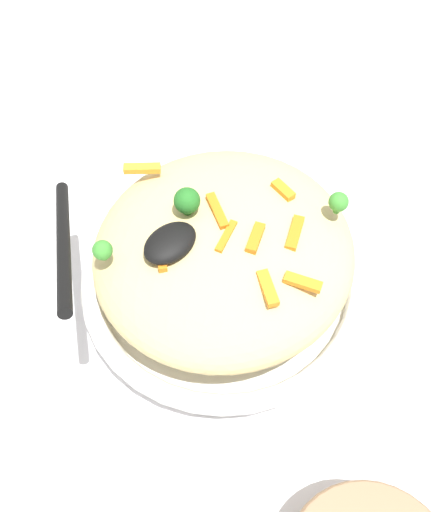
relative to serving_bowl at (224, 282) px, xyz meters
name	(u,v)px	position (x,y,z in m)	size (l,w,h in m)	color
ground_plane	(224,293)	(0.00, 0.00, -0.03)	(2.40, 2.40, 0.00)	silver
serving_bowl	(224,282)	(0.00, 0.00, 0.00)	(0.31, 0.31, 0.05)	white
pasta_mound	(224,251)	(0.00, 0.00, 0.06)	(0.27, 0.27, 0.09)	#D1BA7A
carrot_piece_0	(255,238)	(0.01, -0.03, 0.10)	(0.03, 0.01, 0.01)	orange
carrot_piece_1	(226,237)	(-0.01, -0.01, 0.10)	(0.04, 0.01, 0.01)	orange
carrot_piece_2	(161,254)	(-0.06, 0.02, 0.10)	(0.04, 0.01, 0.01)	orange
carrot_piece_3	(217,211)	(0.01, 0.02, 0.11)	(0.04, 0.01, 0.01)	orange
carrot_piece_4	(303,282)	(0.01, -0.09, 0.10)	(0.04, 0.01, 0.01)	orange
carrot_piece_5	(295,233)	(0.05, -0.05, 0.10)	(0.04, 0.01, 0.01)	orange
carrot_piece_6	(268,288)	(-0.02, -0.08, 0.10)	(0.04, 0.01, 0.01)	orange
carrot_piece_7	(283,190)	(0.08, -0.01, 0.10)	(0.03, 0.01, 0.01)	orange
carrot_piece_8	(142,168)	(-0.01, 0.12, 0.10)	(0.04, 0.01, 0.01)	orange
broccoli_floret_0	(187,201)	(-0.01, 0.04, 0.12)	(0.03, 0.03, 0.03)	#205B1C
broccoli_floret_1	(103,250)	(-0.10, 0.06, 0.11)	(0.02, 0.02, 0.02)	#377928
broccoli_floret_2	(339,202)	(0.10, -0.06, 0.11)	(0.02, 0.02, 0.03)	#377928
serving_spoon	(128,242)	(-0.08, 0.04, 0.12)	(0.16, 0.17, 0.08)	black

